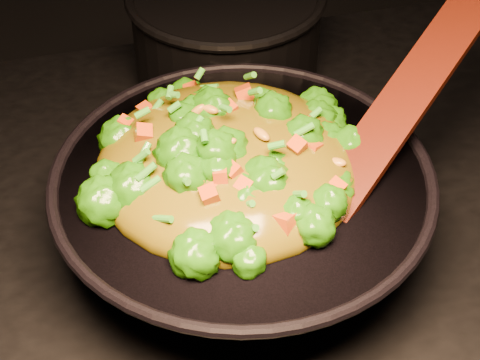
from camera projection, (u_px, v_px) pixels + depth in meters
name	position (u px, v px, depth m)	size (l,w,h in m)	color
wok	(242.00, 213.00, 0.77)	(0.38, 0.38, 0.11)	black
stir_fry	(227.00, 134.00, 0.71)	(0.27, 0.27, 0.09)	#236A07
spatula	(410.00, 93.00, 0.74)	(0.33, 0.05, 0.01)	#381404
back_pot	(226.00, 38.00, 0.98)	(0.25, 0.25, 0.14)	black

